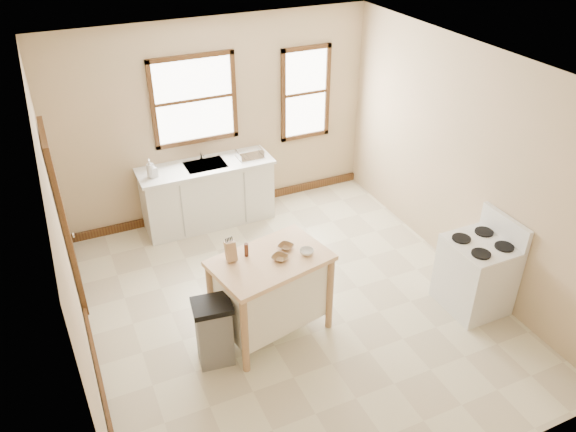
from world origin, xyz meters
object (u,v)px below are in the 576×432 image
(soap_bottle_b, at_px, (153,170))
(bowl_b, at_px, (286,247))
(bowl_a, at_px, (280,258))
(trash_bin, at_px, (214,332))
(knife_block, at_px, (231,252))
(gas_stove, at_px, (478,265))
(soap_bottle_a, at_px, (150,168))
(kitchen_island, at_px, (271,296))
(dish_rack, at_px, (250,154))
(pepper_grinder, at_px, (246,250))
(bowl_c, at_px, (307,252))

(soap_bottle_b, height_order, bowl_b, soap_bottle_b)
(bowl_a, relative_size, trash_bin, 0.22)
(soap_bottle_b, height_order, trash_bin, soap_bottle_b)
(knife_block, distance_m, gas_stove, 2.80)
(knife_block, height_order, bowl_b, knife_block)
(soap_bottle_a, relative_size, kitchen_island, 0.22)
(dish_rack, distance_m, trash_bin, 2.99)
(dish_rack, xyz_separation_m, bowl_a, (-0.62, -2.46, 0.03))
(kitchen_island, height_order, knife_block, knife_block)
(knife_block, height_order, bowl_a, knife_block)
(soap_bottle_b, relative_size, pepper_grinder, 1.32)
(dish_rack, xyz_separation_m, bowl_c, (-0.33, -2.48, 0.03))
(bowl_a, bearing_deg, soap_bottle_a, 107.62)
(bowl_a, xyz_separation_m, bowl_c, (0.29, -0.02, 0.00))
(knife_block, xyz_separation_m, pepper_grinder, (0.17, 0.00, -0.02))
(soap_bottle_a, xyz_separation_m, trash_bin, (-0.01, -2.55, -0.67))
(bowl_b, bearing_deg, gas_stove, -18.04)
(kitchen_island, distance_m, pepper_grinder, 0.61)
(soap_bottle_b, relative_size, dish_rack, 0.54)
(soap_bottle_b, xyz_separation_m, knife_block, (0.28, -2.24, 0.05))
(soap_bottle_a, xyz_separation_m, pepper_grinder, (0.49, -2.24, -0.00))
(bowl_c, bearing_deg, dish_rack, 82.40)
(knife_block, xyz_separation_m, trash_bin, (-0.33, -0.32, -0.69))
(soap_bottle_b, xyz_separation_m, pepper_grinder, (0.45, -2.24, 0.03))
(soap_bottle_b, bearing_deg, bowl_a, -87.70)
(soap_bottle_a, height_order, bowl_c, soap_bottle_a)
(bowl_b, bearing_deg, knife_block, 175.93)
(dish_rack, relative_size, gas_stove, 0.32)
(bowl_b, xyz_separation_m, bowl_c, (0.15, -0.18, 0.00))
(kitchen_island, xyz_separation_m, gas_stove, (2.29, -0.57, 0.08))
(dish_rack, distance_m, bowl_c, 2.50)
(dish_rack, relative_size, bowl_c, 2.46)
(trash_bin, bearing_deg, pepper_grinder, 40.01)
(dish_rack, distance_m, pepper_grinder, 2.43)
(gas_stove, bearing_deg, bowl_a, 166.84)
(soap_bottle_b, distance_m, gas_stove, 4.19)
(kitchen_island, relative_size, trash_bin, 1.57)
(knife_block, relative_size, gas_stove, 0.18)
(kitchen_island, bearing_deg, dish_rack, 61.66)
(knife_block, bearing_deg, dish_rack, 64.78)
(bowl_a, xyz_separation_m, bowl_b, (0.14, 0.16, -0.00))
(pepper_grinder, distance_m, trash_bin, 0.89)
(soap_bottle_b, xyz_separation_m, kitchen_island, (0.65, -2.38, -0.53))
(knife_block, xyz_separation_m, bowl_a, (0.45, -0.20, -0.08))
(soap_bottle_b, bearing_deg, knife_block, -97.34)
(bowl_a, xyz_separation_m, gas_stove, (2.20, -0.52, -0.42))
(soap_bottle_b, distance_m, bowl_b, 2.44)
(soap_bottle_a, bearing_deg, soap_bottle_b, 7.73)
(trash_bin, distance_m, gas_stove, 3.02)
(pepper_grinder, distance_m, gas_stove, 2.64)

